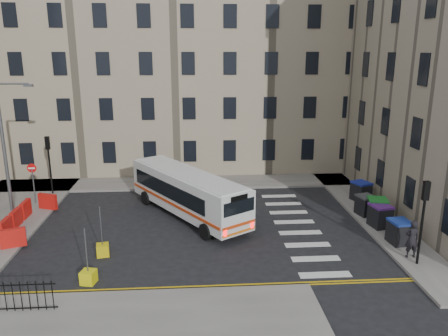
{
  "coord_description": "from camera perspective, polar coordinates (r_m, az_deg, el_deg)",
  "views": [
    {
      "loc": [
        -1.89,
        -23.7,
        10.0
      ],
      "look_at": [
        -0.11,
        2.01,
        3.0
      ],
      "focal_mm": 35.0,
      "sensor_mm": 36.0,
      "label": 1
    }
  ],
  "objects": [
    {
      "name": "wheelie_bin_a",
      "position": [
        24.85,
        21.9,
        -7.74
      ],
      "size": [
        1.1,
        1.23,
        1.26
      ],
      "rotation": [
        0.0,
        0.0,
        0.1
      ],
      "color": "black",
      "rests_on": "pavement_east"
    },
    {
      "name": "bus",
      "position": [
        26.92,
        -4.82,
        -3.06
      ],
      "size": [
        7.43,
        9.71,
        2.75
      ],
      "rotation": [
        0.0,
        0.0,
        0.58
      ],
      "color": "silver",
      "rests_on": "ground"
    },
    {
      "name": "wheelie_bin_e",
      "position": [
        30.82,
        17.44,
        -2.89
      ],
      "size": [
        1.38,
        1.47,
        1.29
      ],
      "rotation": [
        0.0,
        0.0,
        0.38
      ],
      "color": "black",
      "rests_on": "pavement_east"
    },
    {
      "name": "bollard_chevron",
      "position": [
        20.74,
        -17.28,
        -13.44
      ],
      "size": [
        0.72,
        0.72,
        0.6
      ],
      "primitive_type": "cube",
      "rotation": [
        0.0,
        0.0,
        -0.24
      ],
      "color": "yellow",
      "rests_on": "ground"
    },
    {
      "name": "wheelie_bin_b",
      "position": [
        26.69,
        19.72,
        -5.87
      ],
      "size": [
        1.23,
        1.36,
        1.32
      ],
      "rotation": [
        0.0,
        0.0,
        0.18
      ],
      "color": "black",
      "rests_on": "pavement_east"
    },
    {
      "name": "pavement_east",
      "position": [
        31.37,
        16.61,
        -3.91
      ],
      "size": [
        2.4,
        26.0,
        0.15
      ],
      "primitive_type": "cube",
      "color": "slate",
      "rests_on": "ground"
    },
    {
      "name": "roadworks_barriers",
      "position": [
        27.78,
        -24.82,
        -5.94
      ],
      "size": [
        1.66,
        6.26,
        1.0
      ],
      "color": "red",
      "rests_on": "pavement_west"
    },
    {
      "name": "bollard_yellow",
      "position": [
        23.06,
        -15.55,
        -10.28
      ],
      "size": [
        0.7,
        0.7,
        0.6
      ],
      "primitive_type": "cube",
      "rotation": [
        0.0,
        0.0,
        0.19
      ],
      "color": "gold",
      "rests_on": "ground"
    },
    {
      "name": "no_entry_north",
      "position": [
        31.15,
        -23.73,
        -0.86
      ],
      "size": [
        0.6,
        0.08,
        3.0
      ],
      "color": "#595B5E",
      "rests_on": "pavement_west"
    },
    {
      "name": "terrace_north",
      "position": [
        39.55,
        -11.68,
        12.89
      ],
      "size": [
        38.3,
        10.8,
        17.2
      ],
      "color": "gray",
      "rests_on": "ground"
    },
    {
      "name": "traffic_light_nw",
      "position": [
        32.63,
        -21.91,
        1.46
      ],
      "size": [
        0.28,
        0.22,
        4.1
      ],
      "color": "black",
      "rests_on": "pavement_west"
    },
    {
      "name": "pavement_north",
      "position": [
        34.04,
        -10.73,
        -2.03
      ],
      "size": [
        36.0,
        3.2,
        0.15
      ],
      "primitive_type": "cube",
      "color": "slate",
      "rests_on": "ground"
    },
    {
      "name": "wheelie_bin_c",
      "position": [
        27.46,
        19.37,
        -5.18
      ],
      "size": [
        1.33,
        1.45,
        1.38
      ],
      "rotation": [
        0.0,
        0.0,
        -0.22
      ],
      "color": "black",
      "rests_on": "pavement_east"
    },
    {
      "name": "wheelie_bin_d",
      "position": [
        28.31,
        18.01,
        -4.62
      ],
      "size": [
        1.2,
        1.31,
        1.22
      ],
      "rotation": [
        0.0,
        0.0,
        0.25
      ],
      "color": "black",
      "rests_on": "pavement_east"
    },
    {
      "name": "ground",
      "position": [
        25.79,
        0.55,
        -7.62
      ],
      "size": [
        120.0,
        120.0,
        0.0
      ],
      "primitive_type": "plane",
      "color": "black",
      "rests_on": "ground"
    },
    {
      "name": "streetlamp",
      "position": [
        28.56,
        -26.78,
        2.11
      ],
      "size": [
        0.5,
        0.22,
        8.14
      ],
      "color": "#595B5E",
      "rests_on": "pavement_west"
    },
    {
      "name": "traffic_light_east",
      "position": [
        22.18,
        24.62,
        -5.0
      ],
      "size": [
        0.28,
        0.22,
        4.1
      ],
      "color": "black",
      "rests_on": "pavement_east"
    },
    {
      "name": "pedestrian",
      "position": [
        23.36,
        23.34,
        -8.52
      ],
      "size": [
        0.7,
        0.47,
        1.9
      ],
      "primitive_type": "imported",
      "rotation": [
        0.0,
        0.0,
        3.12
      ],
      "color": "black",
      "rests_on": "pavement_east"
    }
  ]
}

